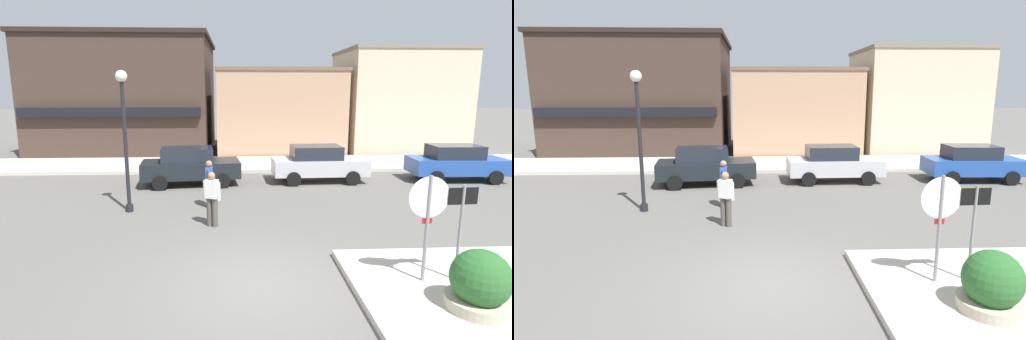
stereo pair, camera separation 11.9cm
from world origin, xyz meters
The scene contains 14 objects.
ground_plane centered at (0.00, 0.00, 0.00)m, with size 160.00×160.00×0.00m, color #5B5954.
kerb_far centered at (0.00, 13.18, 0.07)m, with size 80.00×4.00×0.15m, color beige.
stop_sign centered at (3.23, -0.16, 1.52)m, with size 0.82×0.08×2.30m.
one_way_sign centered at (3.91, -0.15, 1.33)m, with size 0.60×0.06×2.10m.
planter centered at (3.70, -1.25, 0.56)m, with size 1.10×1.10×1.23m.
lamp_post centered at (-3.95, 5.30, 2.96)m, with size 0.36×0.36×4.54m.
parked_car_nearest centered at (-2.38, 9.02, 0.81)m, with size 4.16×2.21×1.56m.
parked_car_second centered at (3.06, 9.36, 0.81)m, with size 4.04×1.95×1.56m.
parked_car_third centered at (9.10, 9.23, 0.81)m, with size 4.07×2.01×1.56m.
pedestrian_crossing_near centered at (-1.18, 3.73, 0.87)m, with size 0.53×0.36×1.61m.
pedestrian_crossing_far centered at (-1.37, 5.61, 0.87)m, with size 0.22×0.55×1.61m.
building_corner_shop centered at (-7.34, 19.88, 3.58)m, with size 10.68×9.91×7.15m.
building_storefront_left_near centered at (2.25, 18.37, 2.59)m, with size 7.72×6.19×5.17m.
building_storefront_left_mid centered at (10.15, 18.80, 3.23)m, with size 7.39×6.25×6.44m.
Camera 1 is at (-0.47, -7.38, 3.89)m, focal length 28.00 mm.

